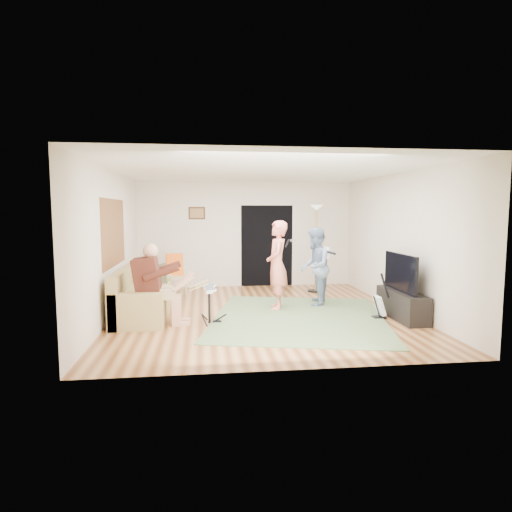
{
  "coord_description": "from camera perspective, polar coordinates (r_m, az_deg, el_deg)",
  "views": [
    {
      "loc": [
        -1.08,
        -8.0,
        1.95
      ],
      "look_at": [
        -0.06,
        0.3,
        1.07
      ],
      "focal_mm": 30.0,
      "sensor_mm": 36.0,
      "label": 1
    }
  ],
  "objects": [
    {
      "name": "area_rug",
      "position": [
        7.97,
        5.73,
        -8.14
      ],
      "size": [
        3.76,
        4.15,
        0.02
      ],
      "primitive_type": "cube",
      "rotation": [
        0.0,
        0.0,
        -0.22
      ],
      "color": "#526C42",
      "rests_on": "floor"
    },
    {
      "name": "doorway",
      "position": [
        11.14,
        1.46,
        1.37
      ],
      "size": [
        2.1,
        0.0,
        2.1
      ],
      "primitive_type": "plane",
      "rotation": [
        1.57,
        0.0,
        0.0
      ],
      "color": "black",
      "rests_on": "walls"
    },
    {
      "name": "dining_chair",
      "position": [
        10.07,
        -10.51,
        -3.27
      ],
      "size": [
        0.51,
        0.54,
        0.97
      ],
      "rotation": [
        0.0,
        0.0,
        0.3
      ],
      "color": "tan",
      "rests_on": "floor"
    },
    {
      "name": "ceiling",
      "position": [
        8.1,
        0.73,
        11.31
      ],
      "size": [
        6.0,
        6.0,
        0.0
      ],
      "primitive_type": "plane",
      "rotation": [
        3.14,
        0.0,
        0.0
      ],
      "color": "white",
      "rests_on": "walls"
    },
    {
      "name": "guitarist",
      "position": [
        8.92,
        7.86,
        -1.42
      ],
      "size": [
        0.84,
        0.94,
        1.61
      ],
      "primitive_type": "imported",
      "rotation": [
        0.0,
        0.0,
        -1.91
      ],
      "color": "#6F84A2",
      "rests_on": "floor"
    },
    {
      "name": "window_blinds",
      "position": [
        8.37,
        -18.45,
        2.96
      ],
      "size": [
        0.0,
        2.05,
        2.05
      ],
      "primitive_type": "plane",
      "rotation": [
        1.57,
        0.0,
        1.57
      ],
      "color": "brown",
      "rests_on": "walls"
    },
    {
      "name": "drum_kit",
      "position": [
        7.56,
        -6.24,
        -6.75
      ],
      "size": [
        0.36,
        0.64,
        0.66
      ],
      "color": "black",
      "rests_on": "floor"
    },
    {
      "name": "torchiere_lamp",
      "position": [
        10.38,
        8.03,
        3.12
      ],
      "size": [
        0.38,
        0.38,
        2.1
      ],
      "color": "black",
      "rests_on": "floor"
    },
    {
      "name": "tv_cabinet",
      "position": [
        8.29,
        18.89,
        -6.16
      ],
      "size": [
        0.4,
        1.4,
        0.5
      ],
      "primitive_type": "cube",
      "color": "black",
      "rests_on": "floor"
    },
    {
      "name": "floor",
      "position": [
        8.3,
        0.7,
        -7.58
      ],
      "size": [
        6.0,
        6.0,
        0.0
      ],
      "primitive_type": "plane",
      "color": "brown",
      "rests_on": "ground"
    },
    {
      "name": "guitar_held",
      "position": [
        8.94,
        9.13,
        0.45
      ],
      "size": [
        0.14,
        0.6,
        0.26
      ],
      "primitive_type": null,
      "rotation": [
        0.0,
        0.0,
        0.03
      ],
      "color": "white",
      "rests_on": "guitarist"
    },
    {
      "name": "walls",
      "position": [
        8.09,
        0.71,
        1.75
      ],
      "size": [
        5.5,
        6.0,
        2.7
      ],
      "primitive_type": null,
      "color": "beige",
      "rests_on": "floor"
    },
    {
      "name": "picture_frame",
      "position": [
        10.99,
        -7.9,
        5.68
      ],
      "size": [
        0.42,
        0.03,
        0.32
      ],
      "primitive_type": "cube",
      "color": "#3F2314",
      "rests_on": "walls"
    },
    {
      "name": "singer",
      "position": [
        8.5,
        2.83,
        -1.22
      ],
      "size": [
        0.5,
        0.69,
        1.76
      ],
      "primitive_type": "imported",
      "rotation": [
        0.0,
        0.0,
        -1.7
      ],
      "color": "#F37D69",
      "rests_on": "floor"
    },
    {
      "name": "guitar_spare",
      "position": [
        8.16,
        16.17,
        -6.34
      ],
      "size": [
        0.3,
        0.27,
        0.83
      ],
      "color": "black",
      "rests_on": "floor"
    },
    {
      "name": "microphone",
      "position": [
        8.49,
        4.18,
        1.71
      ],
      "size": [
        0.06,
        0.06,
        0.24
      ],
      "primitive_type": null,
      "color": "black",
      "rests_on": "singer"
    },
    {
      "name": "sofa",
      "position": [
        8.28,
        -15.36,
        -5.77
      ],
      "size": [
        0.89,
        2.17,
        0.88
      ],
      "color": "tan",
      "rests_on": "floor"
    },
    {
      "name": "drummer",
      "position": [
        7.54,
        -12.87,
        -4.86
      ],
      "size": [
        0.91,
        0.51,
        1.41
      ],
      "color": "#491E14",
      "rests_on": "sofa"
    },
    {
      "name": "television",
      "position": [
        8.17,
        18.72,
        -2.06
      ],
      "size": [
        0.06,
        1.19,
        0.68
      ],
      "primitive_type": "cube",
      "color": "black",
      "rests_on": "tv_cabinet"
    }
  ]
}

